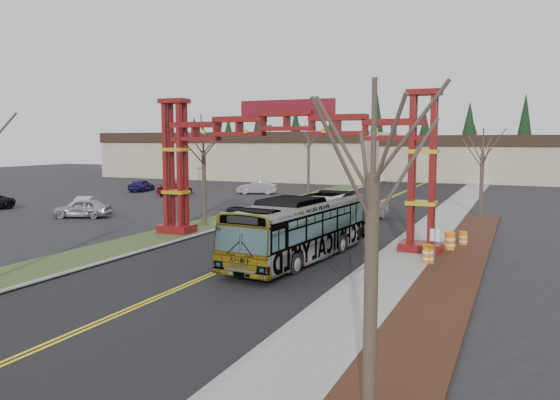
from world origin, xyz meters
The scene contains 31 objects.
ground centered at (0.00, 0.00, 0.00)m, with size 200.00×200.00×0.00m, color black.
road centered at (0.00, 25.00, 0.01)m, with size 12.00×110.00×0.02m, color black.
lane_line_left centered at (-0.12, 25.00, 0.03)m, with size 0.12×100.00×0.01m, color yellow.
lane_line_right centered at (0.12, 25.00, 0.03)m, with size 0.12×100.00×0.01m, color yellow.
curb_right centered at (6.15, 25.00, 0.07)m, with size 0.30×110.00×0.15m, color gray.
sidewalk_right centered at (7.60, 25.00, 0.08)m, with size 2.60×110.00×0.14m, color gray.
landscape_strip centered at (10.20, 10.00, 0.06)m, with size 2.60×50.00×0.12m, color #311C10.
grass_median centered at (-8.00, 25.00, 0.04)m, with size 4.00×110.00×0.08m, color #334321.
curb_left centered at (-6.15, 25.00, 0.07)m, with size 0.30×110.00×0.15m, color gray.
gateway_arch centered at (0.00, 18.00, 5.98)m, with size 18.20×1.60×8.90m.
retail_building_west centered at (-30.00, 71.96, 3.76)m, with size 46.00×22.30×7.50m.
retail_building_east centered at (10.00, 79.95, 3.51)m, with size 38.00×20.30×7.00m.
conifer_treeline centered at (0.25, 92.00, 6.49)m, with size 116.10×5.60×13.00m.
transit_bus centered at (2.57, 14.00, 1.66)m, with size 2.79×11.91×3.32m, color #9B9EA2.
silver_sedan centered at (2.09, 29.03, 0.75)m, with size 1.60×4.58×1.51m, color #A5A8AD.
parked_car_near_a centered at (-19.33, 21.26, 0.76)m, with size 1.80×4.47×1.52m, color #A8AAB0.
parked_car_near_b centered at (-22.25, 24.45, 0.63)m, with size 1.34×3.85×1.27m, color silver.
parked_car_mid_a centered at (-23.23, 39.72, 0.70)m, with size 1.95×4.79×1.39m, color maroon.
parked_car_mid_b centered at (-29.63, 41.88, 0.74)m, with size 1.76×4.36×1.49m, color navy.
parked_car_far_a centered at (-15.23, 44.65, 0.75)m, with size 1.60×4.58×1.51m, color #A5A6AD.
bare_tree_median_mid centered at (-8.00, 21.49, 5.44)m, with size 3.07×3.07×7.50m.
bare_tree_median_far centered at (-8.00, 42.54, 6.20)m, with size 3.16×3.16×8.33m.
bare_tree_right_near centered at (10.00, -0.57, 5.44)m, with size 3.09×3.09×7.51m.
bare_tree_right_far centered at (10.00, 34.65, 5.12)m, with size 3.12×3.12×7.20m.
light_pole_near centered at (-17.44, 30.47, 5.60)m, with size 0.84×0.42×9.68m.
light_pole_mid centered at (-28.41, 45.62, 5.09)m, with size 0.76×0.38×8.80m.
light_pole_far centered at (-21.34, 61.25, 4.91)m, with size 0.74×0.37×8.48m.
street_sign centered at (9.38, 13.66, 1.51)m, with size 0.48×0.12×2.10m.
barrel_south centered at (8.85, 15.26, 0.52)m, with size 0.56×0.56×1.04m.
barrel_mid centered at (9.42, 19.22, 0.55)m, with size 0.59×0.59×1.10m.
barrel_north centered at (9.96, 21.08, 0.45)m, with size 0.48×0.48×0.89m.
Camera 1 is at (12.93, -12.12, 6.18)m, focal length 35.00 mm.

